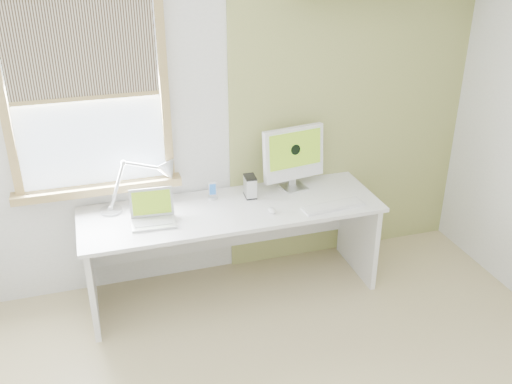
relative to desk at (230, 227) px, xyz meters
name	(u,v)px	position (x,y,z in m)	size (l,w,h in m)	color
room	(319,227)	(0.08, -1.44, 0.77)	(4.04, 3.54, 2.64)	tan
accent_wall	(351,106)	(1.08, 0.30, 0.77)	(2.00, 0.02, 2.60)	#8D9F4F
window	(86,98)	(-0.92, 0.27, 1.01)	(1.20, 0.14, 1.42)	olive
desk	(230,227)	(0.00, 0.00, 0.00)	(2.20, 0.70, 0.73)	white
desk_lamp	(157,176)	(-0.49, 0.22, 0.39)	(0.68, 0.34, 0.37)	silver
laptop	(153,214)	(-0.58, -0.09, 0.25)	(0.32, 0.26, 0.21)	silver
phone_dock	(213,194)	(-0.10, 0.13, 0.23)	(0.08, 0.08, 0.14)	silver
external_drive	(250,186)	(0.18, 0.08, 0.28)	(0.09, 0.13, 0.17)	silver
imac	(294,155)	(0.55, 0.14, 0.47)	(0.51, 0.20, 0.49)	silver
keyboard	(333,206)	(0.71, -0.27, 0.21)	(0.48, 0.17, 0.02)	white
mouse	(272,210)	(0.26, -0.21, 0.21)	(0.06, 0.09, 0.03)	white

